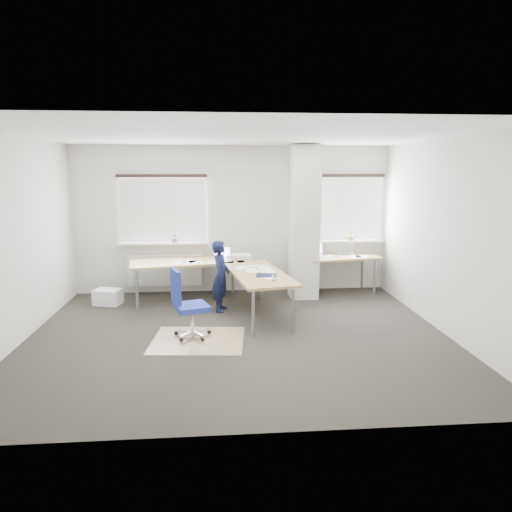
{
  "coord_description": "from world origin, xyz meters",
  "views": [
    {
      "loc": [
        -0.25,
        -6.25,
        2.36
      ],
      "look_at": [
        0.33,
        0.9,
        0.99
      ],
      "focal_mm": 32.0,
      "sensor_mm": 36.0,
      "label": 1
    }
  ],
  "objects": [
    {
      "name": "white_crate",
      "position": [
        -2.24,
        1.73,
        0.14
      ],
      "size": [
        0.52,
        0.42,
        0.27
      ],
      "primitive_type": "cube",
      "rotation": [
        0.0,
        0.0,
        -0.26
      ],
      "color": "white",
      "rests_on": "ground"
    },
    {
      "name": "person",
      "position": [
        -0.24,
        1.2,
        0.6
      ],
      "size": [
        0.37,
        0.49,
        1.2
      ],
      "primitive_type": "imported",
      "rotation": [
        0.0,
        0.0,
        1.36
      ],
      "color": "black",
      "rests_on": "ground"
    },
    {
      "name": "desk_side",
      "position": [
        2.06,
        2.16,
        0.69
      ],
      "size": [
        1.5,
        0.93,
        1.22
      ],
      "rotation": [
        0.0,
        0.0,
        0.17
      ],
      "color": "olive",
      "rests_on": "ground"
    },
    {
      "name": "desk_main",
      "position": [
        -0.19,
        1.41,
        0.69
      ],
      "size": [
        2.82,
        2.63,
        0.96
      ],
      "rotation": [
        0.0,
        0.0,
        0.17
      ],
      "color": "olive",
      "rests_on": "ground"
    },
    {
      "name": "room_shell",
      "position": [
        0.18,
        0.45,
        1.75
      ],
      "size": [
        6.04,
        5.04,
        2.82
      ],
      "color": "beige",
      "rests_on": "ground"
    },
    {
      "name": "ground",
      "position": [
        0.0,
        0.0,
        0.0
      ],
      "size": [
        6.0,
        6.0,
        0.0
      ],
      "primitive_type": "plane",
      "color": "black",
      "rests_on": "ground"
    },
    {
      "name": "floor_mat",
      "position": [
        -0.57,
        -0.15,
        0.0
      ],
      "size": [
        1.36,
        1.18,
        0.01
      ],
      "primitive_type": "cube",
      "rotation": [
        0.0,
        0.0,
        -0.09
      ],
      "color": "#9C7E55",
      "rests_on": "ground"
    },
    {
      "name": "task_chair",
      "position": [
        -0.69,
        -0.0,
        0.28
      ],
      "size": [
        0.57,
        0.56,
        1.0
      ],
      "rotation": [
        0.0,
        0.0,
        0.33
      ],
      "color": "navy",
      "rests_on": "ground"
    }
  ]
}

